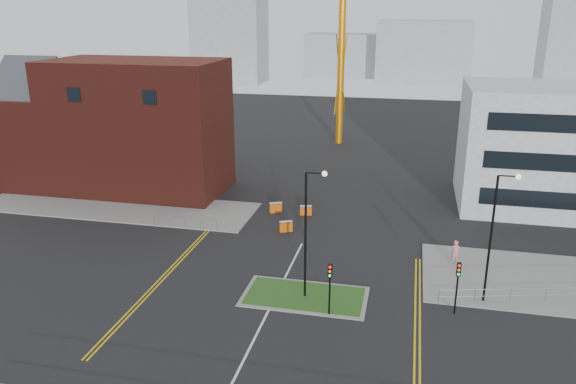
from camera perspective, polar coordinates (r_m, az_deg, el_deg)
name	(u,v)px	position (r m, az deg, el deg)	size (l,w,h in m)	color
ground	(244,360)	(33.41, -4.54, -16.69)	(200.00, 200.00, 0.00)	black
pavement_left	(117,206)	(59.02, -16.99, -1.42)	(28.00, 8.00, 0.12)	slate
island_kerb	(305,296)	(39.58, 1.72, -10.56)	(8.60, 4.60, 0.08)	slate
grass_island	(305,296)	(39.57, 1.72, -10.54)	(8.00, 4.00, 0.12)	#204E1A
brick_building	(114,127)	(63.73, -17.29, 6.33)	(24.20, 10.07, 14.24)	#4D1A13
streetlamp_island	(309,225)	(37.25, 2.13, -3.33)	(1.46, 0.36, 9.18)	black
streetlamp_right_near	(495,228)	(39.02, 20.32, -3.49)	(1.46, 0.36, 9.18)	black
traffic_light_island	(330,280)	(36.35, 4.28, -8.87)	(0.28, 0.33, 3.65)	black
traffic_light_right	(458,278)	(38.03, 16.87, -8.38)	(0.28, 0.33, 3.65)	black
railing_left	(185,221)	(51.56, -10.44, -2.94)	(6.05, 0.05, 1.10)	gray
centre_line	(253,341)	(34.99, -3.55, -14.87)	(0.15, 30.00, 0.01)	silver
yellow_left_a	(169,269)	(44.39, -11.98, -7.67)	(0.12, 24.00, 0.01)	gold
yellow_left_b	(173,269)	(44.28, -11.62, -7.72)	(0.12, 24.00, 0.01)	gold
yellow_right_a	(415,325)	(37.35, 12.78, -13.01)	(0.12, 20.00, 0.01)	gold
yellow_right_b	(420,325)	(37.36, 13.25, -13.04)	(0.12, 20.00, 0.01)	gold
skyline_a	(230,40)	(154.12, -5.91, 15.12)	(18.00, 12.00, 22.00)	gray
skyline_b	(423,52)	(156.49, 13.56, 13.68)	(24.00, 12.00, 16.00)	gray
skyline_c	(575,30)	(155.53, 27.14, 14.44)	(14.00, 12.00, 28.00)	gray
skyline_d	(358,55)	(167.41, 7.16, 13.60)	(30.00, 12.00, 12.00)	gray
pedestrian	(456,253)	(45.68, 16.66, -5.93)	(0.72, 0.48, 1.99)	tan
barrier_left	(286,226)	(50.20, -0.22, -3.48)	(1.22, 0.83, 0.98)	#C4550A
barrier_mid	(276,207)	(54.82, -1.25, -1.55)	(1.25, 0.85, 1.01)	#CC570B
barrier_right	(306,210)	(54.19, 1.83, -1.84)	(1.18, 0.61, 0.94)	#D14E0B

